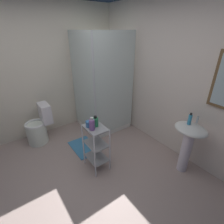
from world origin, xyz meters
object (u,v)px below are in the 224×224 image
object	(u,v)px
shower_stall	(102,109)
pedestal_sink	(188,139)
body_wash_bottle_green	(96,122)
hand_soap_bottle	(190,119)
bath_mat	(84,147)
conditioner_bottle_purple	(92,124)
rinse_cup	(88,124)
toilet	(39,127)
storage_cart	(96,144)

from	to	relation	value
shower_stall	pedestal_sink	size ratio (longest dim) A/B	2.47
shower_stall	body_wash_bottle_green	world-z (taller)	shower_stall
hand_soap_bottle	bath_mat	world-z (taller)	hand_soap_bottle
shower_stall	pedestal_sink	bearing A→B (deg)	10.61
conditioner_bottle_purple	body_wash_bottle_green	xyz separation A→B (m)	(-0.06, 0.09, -0.01)
rinse_cup	toilet	bearing A→B (deg)	-157.86
toilet	conditioner_bottle_purple	distance (m)	1.45
storage_cart	bath_mat	world-z (taller)	storage_cart
hand_soap_bottle	bath_mat	xyz separation A→B (m)	(-1.36, -1.01, -0.88)
rinse_cup	hand_soap_bottle	bearing A→B (deg)	52.30
storage_cart	body_wash_bottle_green	world-z (taller)	body_wash_bottle_green
shower_stall	bath_mat	xyz separation A→B (m)	(0.41, -0.68, -0.45)
toilet	hand_soap_bottle	xyz separation A→B (m)	(2.04, 1.60, 0.57)
hand_soap_bottle	pedestal_sink	bearing A→B (deg)	7.34
shower_stall	body_wash_bottle_green	xyz separation A→B (m)	(0.95, -0.70, 0.35)
storage_cart	pedestal_sink	bearing A→B (deg)	51.54
pedestal_sink	toilet	bearing A→B (deg)	-142.34
toilet	storage_cart	distance (m)	1.36
pedestal_sink	conditioner_bottle_purple	distance (m)	1.41
toilet	body_wash_bottle_green	xyz separation A→B (m)	(1.21, 0.57, 0.50)
storage_cart	rinse_cup	xyz separation A→B (m)	(-0.07, -0.07, 0.35)
conditioner_bottle_purple	bath_mat	world-z (taller)	conditioner_bottle_purple
shower_stall	conditioner_bottle_purple	xyz separation A→B (m)	(1.00, -0.79, 0.36)
storage_cart	conditioner_bottle_purple	bearing A→B (deg)	-65.78
toilet	hand_soap_bottle	bearing A→B (deg)	38.17
toilet	body_wash_bottle_green	bearing A→B (deg)	25.19
storage_cart	conditioner_bottle_purple	size ratio (longest dim) A/B	3.84
pedestal_sink	shower_stall	bearing A→B (deg)	-169.39
shower_stall	pedestal_sink	distance (m)	1.85
storage_cart	conditioner_bottle_purple	xyz separation A→B (m)	(0.03, -0.06, 0.39)
rinse_cup	bath_mat	xyz separation A→B (m)	(-0.49, 0.11, -0.78)
toilet	pedestal_sink	bearing A→B (deg)	37.66
shower_stall	hand_soap_bottle	size ratio (longest dim) A/B	11.35
hand_soap_bottle	body_wash_bottle_green	distance (m)	1.32
conditioner_bottle_purple	bath_mat	size ratio (longest dim) A/B	0.32
pedestal_sink	storage_cart	xyz separation A→B (m)	(-0.84, -1.06, -0.14)
pedestal_sink	body_wash_bottle_green	size ratio (longest dim) A/B	4.98
storage_cart	hand_soap_bottle	size ratio (longest dim) A/B	4.20
rinse_cup	bath_mat	bearing A→B (deg)	166.76
toilet	storage_cart	xyz separation A→B (m)	(1.24, 0.54, 0.12)
storage_cart	hand_soap_bottle	distance (m)	1.40
storage_cart	rinse_cup	distance (m)	0.36
body_wash_bottle_green	rinse_cup	bearing A→B (deg)	-115.01
storage_cart	rinse_cup	bearing A→B (deg)	-135.89
body_wash_bottle_green	conditioner_bottle_purple	bearing A→B (deg)	-58.17
body_wash_bottle_green	toilet	bearing A→B (deg)	-154.81
storage_cart	hand_soap_bottle	bearing A→B (deg)	52.91
shower_stall	bath_mat	size ratio (longest dim) A/B	3.33
shower_stall	storage_cart	world-z (taller)	shower_stall
toilet	hand_soap_bottle	world-z (taller)	hand_soap_bottle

